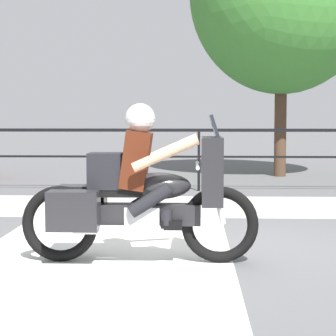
# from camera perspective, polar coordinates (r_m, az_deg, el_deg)

# --- Properties ---
(ground_plane) EXTENTS (120.00, 120.00, 0.00)m
(ground_plane) POSITION_cam_1_polar(r_m,az_deg,el_deg) (7.06, 3.05, -7.15)
(ground_plane) COLOR #565659
(sidewalk_band) EXTENTS (44.00, 2.40, 0.01)m
(sidewalk_band) POSITION_cam_1_polar(r_m,az_deg,el_deg) (10.41, 2.78, -3.32)
(sidewalk_band) COLOR #B7B2A8
(sidewalk_band) RESTS_ON ground
(crosswalk_band) EXTENTS (2.64, 6.00, 0.01)m
(crosswalk_band) POSITION_cam_1_polar(r_m,az_deg,el_deg) (6.93, -5.58, -7.37)
(crosswalk_band) COLOR silver
(crosswalk_band) RESTS_ON ground
(fence_railing) EXTENTS (36.00, 0.05, 1.19)m
(fence_railing) POSITION_cam_1_polar(r_m,az_deg,el_deg) (12.46, 2.71, 2.28)
(fence_railing) COLOR black
(fence_railing) RESTS_ON ground
(motorcycle) EXTENTS (2.32, 0.76, 1.55)m
(motorcycle) POSITION_cam_1_polar(r_m,az_deg,el_deg) (6.38, -2.53, -2.16)
(motorcycle) COLOR black
(motorcycle) RESTS_ON ground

